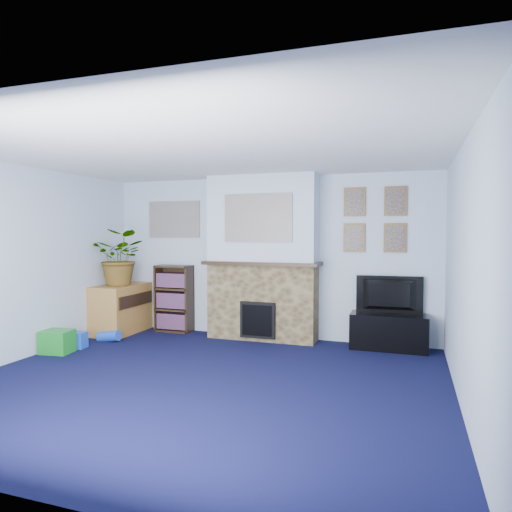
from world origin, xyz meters
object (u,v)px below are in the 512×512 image
(television, at_px, (389,295))
(bookshelf, at_px, (174,300))
(sideboard, at_px, (121,310))
(tv_stand, at_px, (389,333))

(television, xyz_separation_m, bookshelf, (-3.29, 0.06, -0.23))
(sideboard, bearing_deg, television, 4.25)
(television, relative_size, sideboard, 0.91)
(tv_stand, xyz_separation_m, television, (0.00, 0.02, 0.50))
(television, distance_m, sideboard, 4.06)
(tv_stand, distance_m, sideboard, 4.05)
(sideboard, bearing_deg, tv_stand, 3.97)
(tv_stand, relative_size, sideboard, 1.04)
(television, relative_size, bookshelf, 0.84)
(bookshelf, bearing_deg, television, -0.98)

